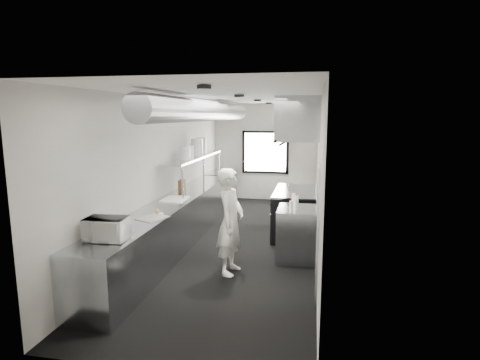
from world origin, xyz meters
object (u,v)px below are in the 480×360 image
at_px(pass_shelf, 195,158).
at_px(bottle_station, 297,234).
at_px(line_cook, 231,221).
at_px(cutting_board, 175,199).
at_px(microwave, 107,229).
at_px(squeeze_bottle_b, 296,204).
at_px(squeeze_bottle_d, 297,201).
at_px(knife_block, 182,186).
at_px(deli_tub_a, 100,235).
at_px(prep_counter, 174,224).
at_px(exhaust_hood, 300,119).
at_px(squeeze_bottle_e, 294,199).
at_px(squeeze_bottle_c, 297,203).
at_px(plate_stack_a, 185,153).
at_px(small_plate, 158,214).
at_px(plate_stack_c, 197,147).
at_px(plate_stack_d, 201,146).
at_px(range, 294,212).
at_px(deli_tub_b, 106,229).
at_px(plate_stack_b, 189,152).
at_px(squeeze_bottle_a, 291,207).

relative_size(pass_shelf, bottle_station, 3.33).
bearing_deg(line_cook, cutting_board, 57.18).
relative_size(bottle_station, microwave, 1.87).
relative_size(squeeze_bottle_b, squeeze_bottle_d, 1.06).
relative_size(knife_block, squeeze_bottle_d, 1.44).
height_order(bottle_station, deli_tub_a, deli_tub_a).
bearing_deg(prep_counter, cutting_board, 89.18).
xyz_separation_m(prep_counter, deli_tub_a, (-0.11, -2.33, 0.49)).
bearing_deg(exhaust_hood, squeeze_bottle_e, -91.41).
bearing_deg(pass_shelf, knife_block, -93.60).
bearing_deg(squeeze_bottle_d, squeeze_bottle_c, -88.00).
distance_m(prep_counter, line_cook, 1.69).
bearing_deg(plate_stack_a, small_plate, -84.51).
distance_m(prep_counter, plate_stack_c, 2.14).
bearing_deg(plate_stack_d, range, -21.42).
relative_size(microwave, deli_tub_b, 3.59).
bearing_deg(squeeze_bottle_b, small_plate, -160.59).
height_order(plate_stack_b, plate_stack_d, plate_stack_d).
xyz_separation_m(deli_tub_b, knife_block, (0.09, 2.81, 0.08)).
xyz_separation_m(plate_stack_a, squeeze_bottle_c, (2.34, -1.06, -0.70)).
bearing_deg(cutting_board, squeeze_bottle_a, -13.89).
xyz_separation_m(knife_block, plate_stack_d, (0.02, 1.35, 0.73)).
relative_size(cutting_board, plate_stack_c, 1.52).
bearing_deg(plate_stack_a, squeeze_bottle_d, -20.54).
height_order(pass_shelf, deli_tub_a, pass_shelf).
height_order(knife_block, squeeze_bottle_d, knife_block).
relative_size(exhaust_hood, small_plate, 11.15).
distance_m(prep_counter, pass_shelf, 1.85).
xyz_separation_m(deli_tub_b, plate_stack_b, (0.14, 3.14, 0.76)).
bearing_deg(pass_shelf, line_cook, -61.55).
xyz_separation_m(exhaust_hood, squeeze_bottle_e, (-0.03, -1.09, -1.39)).
bearing_deg(small_plate, deli_tub_a, -100.87).
distance_m(small_plate, squeeze_bottle_c, 2.32).
bearing_deg(knife_block, deli_tub_b, -98.65).
relative_size(plate_stack_c, squeeze_bottle_e, 1.90).
relative_size(squeeze_bottle_a, squeeze_bottle_e, 0.93).
relative_size(microwave, knife_block, 1.85).
distance_m(microwave, squeeze_bottle_a, 2.91).
relative_size(range, small_plate, 8.11).
bearing_deg(prep_counter, squeeze_bottle_b, -7.60).
height_order(microwave, squeeze_bottle_c, microwave).
bearing_deg(prep_counter, plate_stack_a, 93.47).
distance_m(knife_block, plate_stack_a, 0.68).
bearing_deg(squeeze_bottle_b, squeeze_bottle_e, 97.42).
distance_m(prep_counter, deli_tub_a, 2.38).
bearing_deg(cutting_board, squeeze_bottle_d, -1.90).
height_order(cutting_board, plate_stack_a, plate_stack_a).
height_order(knife_block, plate_stack_c, plate_stack_c).
height_order(small_plate, plate_stack_b, plate_stack_b).
relative_size(squeeze_bottle_a, squeeze_bottle_b, 0.95).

